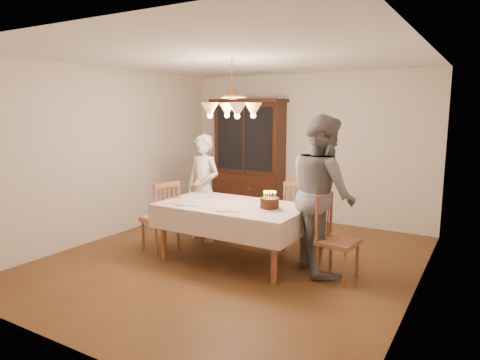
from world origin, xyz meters
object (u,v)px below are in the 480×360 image
Objects in this scene: chair_far_side at (298,218)px; elderly_woman at (203,188)px; dining_table at (232,210)px; china_hutch at (249,160)px; birthday_cake at (270,204)px.

elderly_woman reaches higher than chair_far_side.
elderly_woman is at bearing 147.32° from dining_table.
china_hutch is 1.34× the size of elderly_woman.
birthday_cake is at bearing -90.00° from chair_far_side.
birthday_cake is at bearing -13.29° from elderly_woman.
china_hutch reaches higher than birthday_cake.
chair_far_side is 3.33× the size of birthday_cake.
china_hutch reaches higher than chair_far_side.
birthday_cake is (-0.00, -0.91, 0.38)m from chair_far_side.
birthday_cake is (0.54, 0.00, 0.14)m from dining_table.
china_hutch is 2.16× the size of chair_far_side.
elderly_woman is at bearing -83.87° from china_hutch.
birthday_cake is at bearing 0.46° from dining_table.
elderly_woman reaches higher than birthday_cake.
chair_far_side is at bearing 90.00° from birthday_cake.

